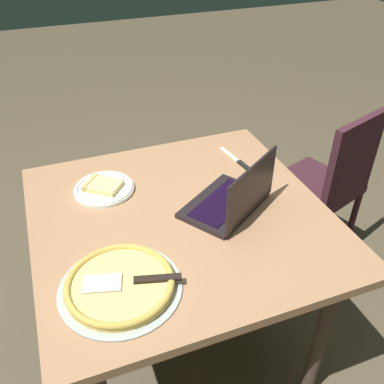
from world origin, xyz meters
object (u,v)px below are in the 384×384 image
Objects in this scene: pizza_plate at (104,188)px; pizza_tray at (120,284)px; laptop at (232,199)px; table_knife at (239,162)px; dining_table at (181,232)px; chair_near at (328,182)px.

pizza_plate is 0.63× the size of pizza_tray.
laptop reaches higher than table_knife.
pizza_tray is at bearing -64.06° from laptop.
laptop is 1.05× the size of pizza_tray.
pizza_tray is 1.56× the size of table_knife.
dining_table is 0.45m from table_knife.
pizza_tray is at bearing -51.09° from table_knife.
pizza_tray reaches higher than dining_table.
dining_table is 0.24m from laptop.
pizza_tray reaches higher than table_knife.
pizza_plate is 0.99× the size of table_knife.
laptop reaches higher than pizza_tray.
chair_near is (-0.03, 1.13, -0.26)m from pizza_plate.
laptop is 0.43× the size of chair_near.
pizza_plate is at bearing -136.70° from dining_table.
laptop reaches higher than chair_near.
laptop is 0.83m from chair_near.
pizza_plate and pizza_tray have the same top height.
laptop is at bearing -30.50° from table_knife.
pizza_tray is at bearing -46.50° from dining_table.
pizza_plate is at bearing -89.88° from table_knife.
table_knife is (-0.25, 0.36, 0.09)m from dining_table.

